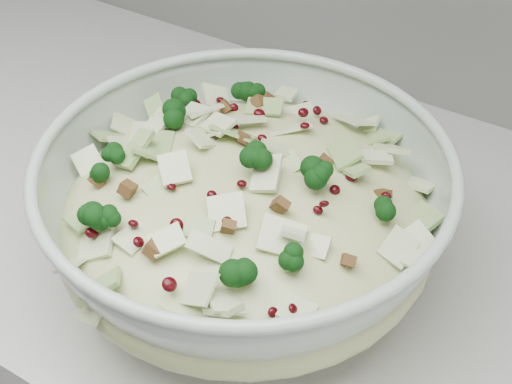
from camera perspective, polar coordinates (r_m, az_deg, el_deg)
mixing_bowl at (r=0.65m, az=-0.85°, el=-1.97°), size 0.42×0.42×0.15m
salad at (r=0.63m, az=-0.87°, el=-0.40°), size 0.38×0.38×0.15m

